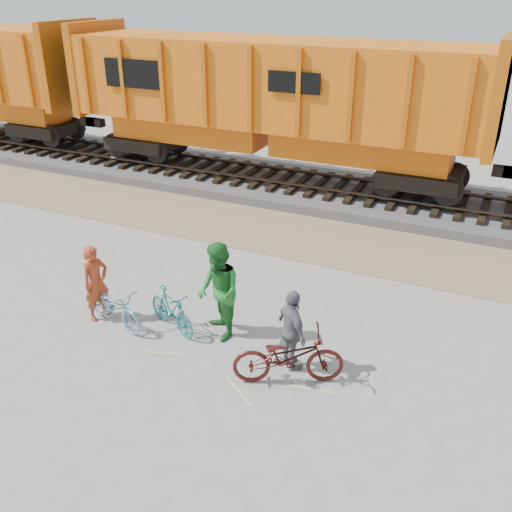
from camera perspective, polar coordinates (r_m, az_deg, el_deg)
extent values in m
plane|color=#9E9E99|center=(11.42, -2.66, -8.81)|extent=(120.00, 120.00, 0.00)
cube|color=tan|center=(15.85, 6.55, 1.60)|extent=(120.00, 3.00, 0.02)
cube|color=slate|center=(18.92, 10.06, 5.93)|extent=(120.00, 4.00, 0.30)
cube|color=black|center=(21.34, -7.08, 9.03)|extent=(0.22, 2.60, 0.12)
cube|color=black|center=(18.85, 10.11, 6.53)|extent=(0.22, 2.60, 0.12)
cylinder|color=#382821|center=(18.16, 9.52, 6.22)|extent=(120.00, 0.12, 0.12)
cylinder|color=#382821|center=(19.48, 10.72, 7.49)|extent=(120.00, 0.12, 0.12)
cube|color=#BC550B|center=(23.50, -17.96, 17.78)|extent=(0.30, 3.06, 3.10)
cube|color=black|center=(19.64, 1.43, 9.49)|extent=(11.20, 2.20, 0.80)
cube|color=orange|center=(19.42, 1.45, 11.90)|extent=(11.76, 1.65, 0.90)
cube|color=orange|center=(19.07, 1.51, 17.01)|extent=(14.00, 3.00, 2.60)
cube|color=#BC550B|center=(22.66, -15.39, 17.83)|extent=(0.30, 3.06, 3.10)
cube|color=#BC550B|center=(17.51, 23.23, 14.54)|extent=(0.30, 3.06, 3.10)
cube|color=black|center=(19.78, -12.21, 17.38)|extent=(2.20, 0.04, 0.90)
imported|color=#6F98BE|center=(12.13, -13.97, -4.96)|extent=(1.72, 0.97, 0.85)
imported|color=#1D7171|center=(11.77, -8.45, -5.35)|extent=(1.52, 0.97, 0.88)
imported|color=#471413|center=(10.20, 3.25, -10.03)|extent=(2.07, 1.50, 1.04)
imported|color=#AA3D1D|center=(12.30, -15.72, -2.60)|extent=(0.53, 0.68, 1.65)
imported|color=#237029|center=(11.18, -3.76, -3.59)|extent=(1.23, 1.22, 2.01)
imported|color=slate|center=(10.37, 3.62, -7.45)|extent=(0.96, 0.92, 1.60)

